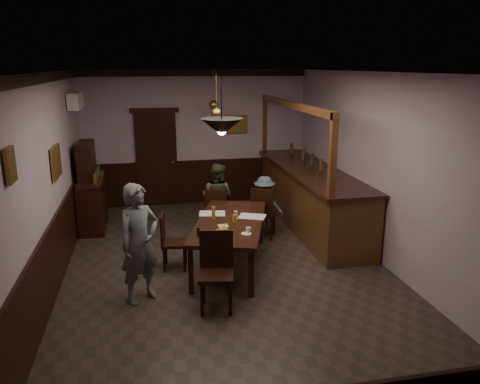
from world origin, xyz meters
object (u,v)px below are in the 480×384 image
object	(u,v)px
person_seated_right	(264,205)
coffee_cup	(248,230)
dining_table	(230,225)
chair_far_left	(216,210)
chair_far_right	(263,211)
pendant_brass_mid	(217,113)
person_seated_left	(217,198)
chair_side	(170,239)
chair_near	(216,267)
person_standing	(139,243)
pendant_brass_far	(213,105)
bar_counter	(309,195)
pendant_iron	(222,127)
sideboard	(91,194)
soda_can	(234,219)

from	to	relation	value
person_seated_right	coffee_cup	bearing A→B (deg)	95.90
dining_table	coffee_cup	xyz separation A→B (m)	(0.16, -0.60, 0.11)
chair_far_left	chair_far_right	bearing A→B (deg)	169.62
chair_far_right	pendant_brass_mid	world-z (taller)	pendant_brass_mid
person_seated_left	chair_side	bearing A→B (deg)	92.44
chair_near	person_standing	world-z (taller)	person_standing
person_seated_right	pendant_brass_mid	bearing A→B (deg)	32.79
pendant_brass_far	coffee_cup	bearing A→B (deg)	-90.77
person_standing	person_seated_right	distance (m)	3.19
bar_counter	pendant_iron	xyz separation A→B (m)	(-2.14, -2.41, 1.70)
chair_side	pendant_brass_far	size ratio (longest dim) A/B	1.10
person_seated_left	pendant_iron	distance (m)	2.91
chair_near	person_seated_right	world-z (taller)	person_seated_right
chair_far_right	chair_far_left	bearing A→B (deg)	5.98
chair_far_right	person_seated_left	size ratio (longest dim) A/B	0.73
chair_far_right	pendant_brass_far	distance (m)	2.64
sideboard	pendant_brass_far	bearing A→B (deg)	13.64
coffee_cup	pendant_brass_far	world-z (taller)	pendant_brass_far
dining_table	person_seated_right	size ratio (longest dim) A/B	2.17
chair_far_right	soda_can	distance (m)	1.42
person_seated_left	pendant_iron	bearing A→B (deg)	118.30
pendant_brass_far	chair_side	bearing A→B (deg)	-111.89
pendant_iron	pendant_brass_far	distance (m)	3.72
dining_table	pendant_brass_far	xyz separation A→B (m)	(0.20, 2.94, 1.61)
soda_can	pendant_brass_mid	bearing A→B (deg)	91.96
person_seated_right	soda_can	size ratio (longest dim) A/B	9.23
chair_near	pendant_iron	world-z (taller)	pendant_iron
chair_side	coffee_cup	world-z (taller)	chair_side
chair_far_right	chair_near	distance (m)	2.63
pendant_iron	bar_counter	bearing A→B (deg)	48.31
chair_near	coffee_cup	distance (m)	0.90
chair_side	person_standing	bearing A→B (deg)	163.71
dining_table	chair_side	world-z (taller)	chair_side
bar_counter	person_seated_right	bearing A→B (deg)	-162.71
chair_far_right	bar_counter	bearing A→B (deg)	-128.03
chair_far_right	person_seated_left	world-z (taller)	person_seated_left
person_seated_left	person_standing	bearing A→B (deg)	95.36
person_seated_right	bar_counter	size ratio (longest dim) A/B	0.25
coffee_cup	soda_can	distance (m)	0.52
person_standing	sideboard	distance (m)	3.33
person_standing	soda_can	bearing A→B (deg)	-5.49
chair_far_right	coffee_cup	size ratio (longest dim) A/B	12.12
person_seated_left	soda_can	world-z (taller)	person_seated_left
soda_can	pendant_brass_mid	distance (m)	2.00
chair_near	person_seated_left	xyz separation A→B (m)	(0.46, 2.86, 0.10)
chair_side	person_seated_left	size ratio (longest dim) A/B	0.67
pendant_brass_mid	coffee_cup	bearing A→B (deg)	-85.27
coffee_cup	person_standing	bearing A→B (deg)	-152.23
sideboard	pendant_iron	xyz separation A→B (m)	(2.06, -3.09, 1.64)
coffee_cup	bar_counter	size ratio (longest dim) A/B	0.02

